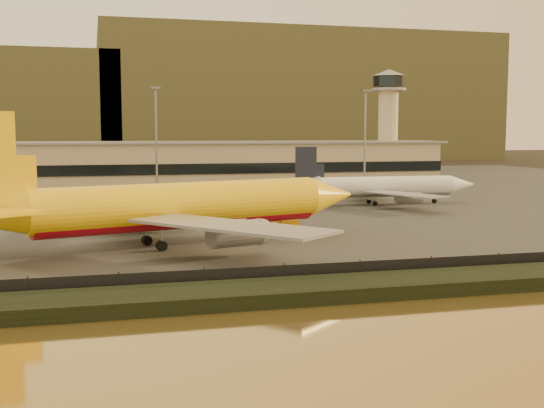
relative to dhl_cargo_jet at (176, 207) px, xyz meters
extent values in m
plane|color=black|center=(13.45, -14.51, -5.49)|extent=(900.00, 900.00, 0.00)
cube|color=black|center=(13.45, -31.51, -4.79)|extent=(320.00, 7.00, 1.40)
cube|color=#2D2D2D|center=(13.45, 80.49, -5.39)|extent=(320.00, 220.00, 0.20)
cube|color=black|center=(13.45, -27.51, -4.19)|extent=(300.00, 0.05, 2.20)
cube|color=tan|center=(13.45, 110.49, 0.71)|extent=(160.00, 22.00, 12.00)
cube|color=black|center=(13.45, 99.29, -0.29)|extent=(160.00, 0.60, 3.00)
cube|color=gray|center=(13.45, 110.49, 7.01)|extent=(164.00, 24.00, 0.60)
cylinder|color=tan|center=(83.45, 116.49, 9.71)|extent=(6.40, 6.40, 30.00)
cylinder|color=black|center=(83.45, 116.49, 26.46)|extent=(10.40, 10.40, 3.50)
cone|color=gray|center=(83.45, 116.49, 29.21)|extent=(11.20, 11.20, 2.00)
cylinder|color=gray|center=(83.45, 116.49, 23.91)|extent=(11.20, 11.20, 0.80)
cylinder|color=slate|center=(3.45, 65.49, 7.21)|extent=(0.50, 0.50, 25.00)
cube|color=slate|center=(3.45, 65.49, 19.91)|extent=(2.20, 2.20, 0.40)
cylinder|color=slate|center=(53.45, 63.49, 7.21)|extent=(0.50, 0.50, 25.00)
cube|color=slate|center=(53.45, 63.49, 19.91)|extent=(2.20, 2.20, 0.40)
cube|color=brown|center=(103.45, 325.49, 29.51)|extent=(220.00, 160.00, 70.00)
cylinder|color=yellow|center=(1.04, 0.31, 0.32)|extent=(40.88, 17.32, 5.91)
cylinder|color=#B10A18|center=(1.04, 0.31, -0.71)|extent=(39.42, 15.75, 4.61)
cone|color=yellow|center=(24.44, 7.27, 0.32)|extent=(9.30, 7.93, 5.91)
cube|color=yellow|center=(-19.60, -11.99, 1.21)|extent=(7.86, 7.84, 0.35)
cube|color=gray|center=(-4.54, 15.06, -0.71)|extent=(10.34, 26.19, 0.35)
cylinder|color=gray|center=(-0.72, 12.20, -2.34)|extent=(7.46, 5.06, 3.25)
cube|color=gray|center=(4.43, -15.09, -0.71)|extent=(22.15, 24.94, 0.35)
cylinder|color=gray|center=(6.06, -10.61, -2.34)|extent=(7.46, 5.06, 3.25)
cylinder|color=black|center=(16.01, 4.76, -4.64)|extent=(1.54, 1.36, 1.30)
cylinder|color=slate|center=(16.01, 4.76, -3.96)|extent=(0.23, 0.23, 2.66)
cylinder|color=black|center=(-2.29, -3.45, -4.64)|extent=(1.54, 1.36, 1.30)
cylinder|color=slate|center=(-2.29, -3.45, -3.96)|extent=(0.23, 0.23, 2.66)
cylinder|color=black|center=(-3.80, 1.64, -4.64)|extent=(1.54, 1.36, 1.30)
cylinder|color=slate|center=(-3.80, 1.64, -3.96)|extent=(0.23, 0.23, 2.66)
cylinder|color=white|center=(49.58, 42.28, -1.39)|extent=(29.69, 5.07, 4.11)
cylinder|color=gray|center=(49.58, 42.28, -2.11)|extent=(28.84, 4.14, 3.20)
cone|color=white|center=(67.23, 41.71, -1.39)|extent=(5.88, 4.29, 4.11)
cone|color=white|center=(31.11, 42.89, -1.08)|extent=(7.52, 4.35, 4.11)
cube|color=black|center=(31.93, 42.86, 3.44)|extent=(4.53, 0.48, 7.19)
cube|color=white|center=(32.89, 46.94, -0.77)|extent=(5.19, 5.07, 0.25)
cube|color=white|center=(32.62, 38.73, -0.77)|extent=(5.03, 4.89, 0.25)
cube|color=gray|center=(49.13, 53.60, -2.11)|extent=(12.74, 19.23, 0.25)
cylinder|color=gray|center=(51.09, 50.76, -3.24)|extent=(5.00, 2.42, 2.26)
cube|color=gray|center=(48.39, 31.02, -2.11)|extent=(11.76, 19.33, 0.25)
cylinder|color=gray|center=(50.54, 33.73, -3.24)|extent=(5.00, 2.42, 2.26)
cylinder|color=black|center=(60.87, 41.92, -4.84)|extent=(0.93, 0.75, 0.90)
cylinder|color=slate|center=(60.87, 41.92, -4.37)|extent=(0.22, 0.22, 1.85)
cylinder|color=black|center=(46.44, 40.54, -4.84)|extent=(0.93, 0.75, 0.90)
cylinder|color=slate|center=(46.44, 40.54, -4.37)|extent=(0.22, 0.22, 1.85)
cylinder|color=black|center=(46.57, 44.23, -4.84)|extent=(0.93, 0.75, 0.90)
cylinder|color=slate|center=(46.57, 44.23, -4.37)|extent=(0.22, 0.22, 1.85)
cube|color=yellow|center=(18.17, 9.32, -4.41)|extent=(4.11, 2.32, 1.75)
cube|color=white|center=(5.38, 16.63, -4.43)|extent=(4.18, 3.00, 1.72)
camera|label=1|loc=(-10.59, -91.25, 9.98)|focal=45.00mm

